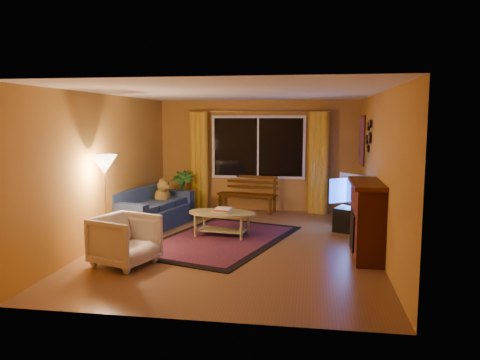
# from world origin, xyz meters

# --- Properties ---
(floor) EXTENTS (4.50, 6.00, 0.02)m
(floor) POSITION_xyz_m (0.00, 0.00, -0.01)
(floor) COLOR brown
(floor) RESTS_ON ground
(ceiling) EXTENTS (4.50, 6.00, 0.02)m
(ceiling) POSITION_xyz_m (0.00, 0.00, 2.51)
(ceiling) COLOR white
(ceiling) RESTS_ON ground
(wall_back) EXTENTS (4.50, 0.02, 2.50)m
(wall_back) POSITION_xyz_m (0.00, 3.01, 1.25)
(wall_back) COLOR #BB8031
(wall_back) RESTS_ON ground
(wall_left) EXTENTS (0.02, 6.00, 2.50)m
(wall_left) POSITION_xyz_m (-2.26, 0.00, 1.25)
(wall_left) COLOR #BB8031
(wall_left) RESTS_ON ground
(wall_right) EXTENTS (0.02, 6.00, 2.50)m
(wall_right) POSITION_xyz_m (2.26, 0.00, 1.25)
(wall_right) COLOR #BB8031
(wall_right) RESTS_ON ground
(window) EXTENTS (2.00, 0.02, 1.30)m
(window) POSITION_xyz_m (0.00, 2.94, 1.45)
(window) COLOR black
(window) RESTS_ON wall_back
(curtain_rod) EXTENTS (3.20, 0.03, 0.03)m
(curtain_rod) POSITION_xyz_m (0.00, 2.90, 2.25)
(curtain_rod) COLOR #BF8C3F
(curtain_rod) RESTS_ON wall_back
(curtain_left) EXTENTS (0.36, 0.36, 2.24)m
(curtain_left) POSITION_xyz_m (-1.35, 2.88, 1.12)
(curtain_left) COLOR gold
(curtain_left) RESTS_ON ground
(curtain_right) EXTENTS (0.36, 0.36, 2.24)m
(curtain_right) POSITION_xyz_m (1.35, 2.88, 1.12)
(curtain_right) COLOR gold
(curtain_right) RESTS_ON ground
(bench) EXTENTS (1.38, 0.67, 0.40)m
(bench) POSITION_xyz_m (-0.22, 2.75, 0.20)
(bench) COLOR #3F1B01
(bench) RESTS_ON ground
(potted_plant) EXTENTS (0.57, 0.57, 0.94)m
(potted_plant) POSITION_xyz_m (-1.64, 2.44, 0.47)
(potted_plant) COLOR #235B1E
(potted_plant) RESTS_ON ground
(sofa) EXTENTS (1.22, 2.01, 0.76)m
(sofa) POSITION_xyz_m (-1.80, 0.99, 0.38)
(sofa) COLOR #1D2A47
(sofa) RESTS_ON ground
(dog) EXTENTS (0.42, 0.52, 0.50)m
(dog) POSITION_xyz_m (-1.75, 1.41, 0.62)
(dog) COLOR olive
(dog) RESTS_ON sofa
(armchair) EXTENTS (0.94, 0.97, 0.80)m
(armchair) POSITION_xyz_m (-1.41, -1.33, 0.40)
(armchair) COLOR beige
(armchair) RESTS_ON ground
(floor_lamp) EXTENTS (0.33, 0.33, 1.53)m
(floor_lamp) POSITION_xyz_m (-2.00, -0.66, 0.77)
(floor_lamp) COLOR #BF8C3F
(floor_lamp) RESTS_ON ground
(rug) EXTENTS (2.76, 3.50, 0.02)m
(rug) POSITION_xyz_m (-0.34, 0.23, 0.01)
(rug) COLOR maroon
(rug) RESTS_ON ground
(coffee_table) EXTENTS (1.39, 1.39, 0.45)m
(coffee_table) POSITION_xyz_m (-0.35, 0.48, 0.22)
(coffee_table) COLOR #958E50
(coffee_table) RESTS_ON ground
(tv_console) EXTENTS (0.75, 1.12, 0.44)m
(tv_console) POSITION_xyz_m (1.98, 1.53, 0.22)
(tv_console) COLOR black
(tv_console) RESTS_ON ground
(television) EXTENTS (0.67, 0.91, 0.58)m
(television) POSITION_xyz_m (1.98, 1.53, 0.74)
(television) COLOR black
(television) RESTS_ON tv_console
(fireplace) EXTENTS (0.40, 1.20, 1.10)m
(fireplace) POSITION_xyz_m (2.05, -0.40, 0.55)
(fireplace) COLOR maroon
(fireplace) RESTS_ON ground
(mirror_cluster) EXTENTS (0.06, 0.60, 0.56)m
(mirror_cluster) POSITION_xyz_m (2.21, 1.30, 1.80)
(mirror_cluster) COLOR black
(mirror_cluster) RESTS_ON wall_right
(painting) EXTENTS (0.04, 0.76, 0.96)m
(painting) POSITION_xyz_m (2.22, 2.45, 1.65)
(painting) COLOR #E24524
(painting) RESTS_ON wall_right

